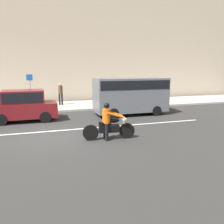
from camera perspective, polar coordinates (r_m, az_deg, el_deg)
ground_plane at (r=10.96m, az=-15.08°, el=-5.81°), size 80.00×80.00×0.00m
sidewalk_slab at (r=18.77m, az=-16.22°, el=1.17°), size 40.00×4.40×0.14m
building_facade at (r=22.17m, az=-17.36°, el=18.81°), size 40.00×1.40×12.68m
lane_marking_stripe at (r=11.83m, az=-17.69°, el=-4.72°), size 18.00×0.14×0.01m
motorcycle_with_rider_orange_stripe at (r=10.04m, az=-0.80°, el=-3.11°), size 2.28×0.71×1.61m
parked_hatchback_maroon at (r=14.35m, az=-20.75°, el=1.53°), size 3.68×1.76×1.80m
parked_van_slate_gray at (r=15.38m, az=4.57°, el=4.50°), size 4.71×1.96×2.41m
street_sign_post at (r=18.36m, az=-19.38°, el=5.72°), size 0.44×0.08×2.47m
pedestrian_bystander at (r=18.99m, az=-12.46°, el=4.74°), size 0.34×0.34×1.73m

